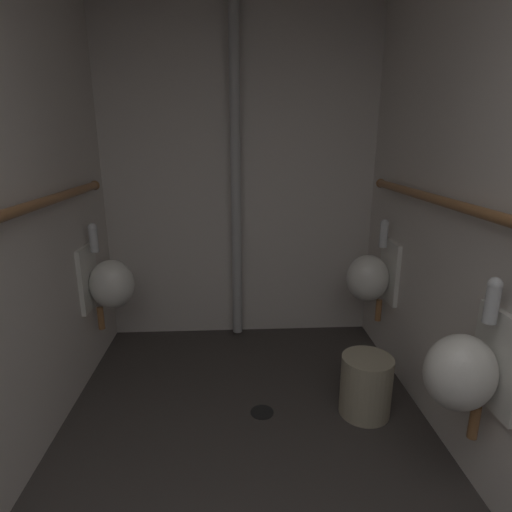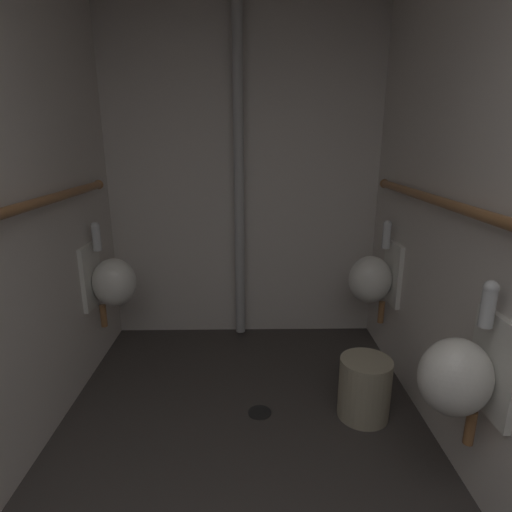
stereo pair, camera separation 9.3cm
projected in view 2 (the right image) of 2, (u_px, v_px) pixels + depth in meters
name	position (u px, v px, depth m)	size (l,w,h in m)	color
floor	(242.00, 506.00, 1.89)	(2.25, 3.62, 0.08)	#383330
wall_back	(244.00, 178.00, 3.23)	(2.25, 0.06, 2.59)	silver
urinal_left_mid	(111.00, 281.00, 2.83)	(0.32, 0.30, 0.76)	silver
urinal_right_mid	(461.00, 375.00, 1.70)	(0.32, 0.30, 0.76)	silver
urinal_right_far	(373.00, 278.00, 2.89)	(0.32, 0.30, 0.76)	silver
supply_pipe_right	(501.00, 221.00, 1.57)	(0.06, 2.85, 0.06)	#936038
standpipe_back_wall	(239.00, 179.00, 3.12)	(0.08, 0.08, 2.54)	#B2B2B2
floor_drain	(260.00, 412.00, 2.47)	(0.14, 0.14, 0.01)	black
waste_bin	(364.00, 388.00, 2.40)	(0.30, 0.30, 0.37)	#9E937A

